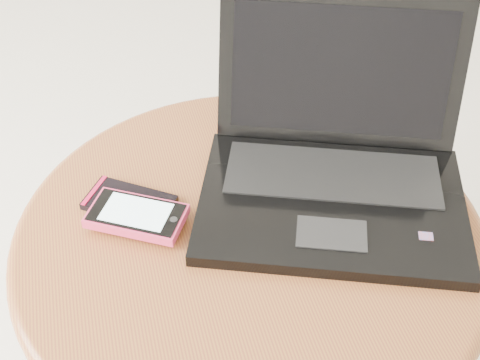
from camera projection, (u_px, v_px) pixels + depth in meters
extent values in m
cylinder|color=brown|center=(249.00, 336.00, 1.02)|extent=(0.10, 0.10, 0.44)
cylinder|color=brown|center=(250.00, 235.00, 0.87)|extent=(0.61, 0.61, 0.03)
torus|color=brown|center=(250.00, 235.00, 0.87)|extent=(0.64, 0.64, 0.03)
cube|color=black|center=(331.00, 204.00, 0.87)|extent=(0.42, 0.36, 0.02)
cube|color=black|center=(333.00, 174.00, 0.90)|extent=(0.32, 0.21, 0.00)
cube|color=black|center=(332.00, 234.00, 0.82)|extent=(0.10, 0.08, 0.00)
cube|color=red|center=(426.00, 236.00, 0.82)|extent=(0.02, 0.02, 0.00)
cube|color=black|center=(340.00, 71.00, 0.91)|extent=(0.35, 0.19, 0.21)
cube|color=black|center=(340.00, 71.00, 0.91)|extent=(0.31, 0.16, 0.18)
cube|color=black|center=(129.00, 203.00, 0.88)|extent=(0.13, 0.12, 0.01)
cube|color=#BB133A|center=(94.00, 190.00, 0.89)|extent=(0.04, 0.05, 0.00)
cube|color=#D02F55|center=(137.00, 216.00, 0.85)|extent=(0.14, 0.12, 0.01)
cube|color=black|center=(136.00, 212.00, 0.84)|extent=(0.13, 0.11, 0.00)
cube|color=silver|center=(136.00, 212.00, 0.84)|extent=(0.10, 0.09, 0.00)
cylinder|color=black|center=(174.00, 219.00, 0.83)|extent=(0.01, 0.01, 0.00)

